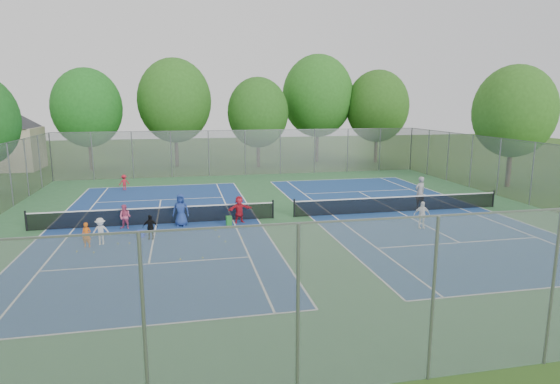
# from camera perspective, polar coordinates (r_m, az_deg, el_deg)

# --- Properties ---
(ground) EXTENTS (120.00, 120.00, 0.00)m
(ground) POSITION_cam_1_polar(r_m,az_deg,el_deg) (26.53, 0.45, -3.16)
(ground) COLOR #2B5019
(ground) RESTS_ON ground
(court_pad) EXTENTS (32.00, 32.00, 0.01)m
(court_pad) POSITION_cam_1_polar(r_m,az_deg,el_deg) (26.52, 0.45, -3.15)
(court_pad) COLOR #306739
(court_pad) RESTS_ON ground
(court_left) EXTENTS (10.97, 23.77, 0.01)m
(court_left) POSITION_cam_1_polar(r_m,az_deg,el_deg) (25.98, -14.84, -3.80)
(court_left) COLOR navy
(court_left) RESTS_ON court_pad
(court_right) EXTENTS (10.97, 23.77, 0.01)m
(court_right) POSITION_cam_1_polar(r_m,az_deg,el_deg) (28.80, 14.19, -2.33)
(court_right) COLOR navy
(court_right) RESTS_ON court_pad
(net_left) EXTENTS (12.87, 0.10, 0.91)m
(net_left) POSITION_cam_1_polar(r_m,az_deg,el_deg) (25.88, -14.89, -2.86)
(net_left) COLOR black
(net_left) RESTS_ON ground
(net_right) EXTENTS (12.87, 0.10, 0.91)m
(net_right) POSITION_cam_1_polar(r_m,az_deg,el_deg) (28.71, 14.23, -1.48)
(net_right) COLOR black
(net_right) RESTS_ON ground
(fence_north) EXTENTS (32.00, 0.10, 4.00)m
(fence_north) POSITION_cam_1_polar(r_m,az_deg,el_deg) (41.73, -4.28, 4.79)
(fence_north) COLOR gray
(fence_north) RESTS_ON ground
(fence_south) EXTENTS (32.00, 0.10, 4.00)m
(fence_south) POSITION_cam_1_polar(r_m,az_deg,el_deg) (11.57, 18.13, -12.41)
(fence_south) COLOR gray
(fence_south) RESTS_ON ground
(fence_east) EXTENTS (0.10, 32.00, 4.00)m
(fence_east) POSITION_cam_1_polar(r_m,az_deg,el_deg) (33.38, 28.39, 1.94)
(fence_east) COLOR gray
(fence_east) RESTS_ON ground
(house) EXTENTS (11.03, 11.03, 7.30)m
(house) POSITION_cam_1_polar(r_m,az_deg,el_deg) (51.86, -30.70, 6.96)
(house) COLOR #B7A88C
(house) RESTS_ON ground
(tree_nw) EXTENTS (6.40, 6.40, 9.58)m
(tree_nw) POSITION_cam_1_polar(r_m,az_deg,el_deg) (47.88, -22.46, 9.47)
(tree_nw) COLOR #443326
(tree_nw) RESTS_ON ground
(tree_nl) EXTENTS (7.20, 7.20, 10.69)m
(tree_nl) POSITION_cam_1_polar(r_m,az_deg,el_deg) (48.12, -12.73, 10.80)
(tree_nl) COLOR #443326
(tree_nl) RESTS_ON ground
(tree_nc) EXTENTS (6.00, 6.00, 8.85)m
(tree_nc) POSITION_cam_1_polar(r_m,az_deg,el_deg) (46.74, -2.71, 9.64)
(tree_nc) COLOR #443326
(tree_nc) RESTS_ON ground
(tree_nr) EXTENTS (7.60, 7.60, 11.42)m
(tree_nr) POSITION_cam_1_polar(r_m,az_deg,el_deg) (51.22, 4.63, 11.59)
(tree_nr) COLOR #443326
(tree_nr) RESTS_ON ground
(tree_ne) EXTENTS (6.60, 6.60, 9.77)m
(tree_ne) POSITION_cam_1_polar(r_m,az_deg,el_deg) (51.40, 11.79, 10.19)
(tree_ne) COLOR #443326
(tree_ne) RESTS_ON ground
(tree_side_e) EXTENTS (6.00, 6.00, 9.20)m
(tree_side_e) POSITION_cam_1_polar(r_m,az_deg,el_deg) (39.63, 26.63, 8.77)
(tree_side_e) COLOR #443326
(tree_side_e) RESTS_ON ground
(ball_crate) EXTENTS (0.40, 0.40, 0.31)m
(ball_crate) POSITION_cam_1_polar(r_m,az_deg,el_deg) (23.82, -16.59, -4.89)
(ball_crate) COLOR blue
(ball_crate) RESTS_ON ground
(ball_hopper) EXTENTS (0.31, 0.31, 0.57)m
(ball_hopper) POSITION_cam_1_polar(r_m,az_deg,el_deg) (24.76, -6.25, -3.59)
(ball_hopper) COLOR #23802A
(ball_hopper) RESTS_ON ground
(student_a) EXTENTS (0.47, 0.36, 1.15)m
(student_a) POSITION_cam_1_polar(r_m,az_deg,el_deg) (22.82, -22.52, -4.88)
(student_a) COLOR orange
(student_a) RESTS_ON ground
(student_b) EXTENTS (0.76, 0.68, 1.28)m
(student_b) POSITION_cam_1_polar(r_m,az_deg,el_deg) (25.38, -18.36, -2.89)
(student_b) COLOR #D8547C
(student_b) RESTS_ON ground
(student_c) EXTENTS (0.86, 0.55, 1.27)m
(student_c) POSITION_cam_1_polar(r_m,az_deg,el_deg) (22.99, -21.02, -4.51)
(student_c) COLOR silver
(student_c) RESTS_ON ground
(student_d) EXTENTS (0.72, 0.35, 1.20)m
(student_d) POSITION_cam_1_polar(r_m,az_deg,el_deg) (23.16, -15.54, -4.15)
(student_d) COLOR black
(student_d) RESTS_ON ground
(student_e) EXTENTS (0.92, 0.68, 1.74)m
(student_e) POSITION_cam_1_polar(r_m,az_deg,el_deg) (25.16, -12.00, -2.15)
(student_e) COLOR navy
(student_e) RESTS_ON ground
(student_f) EXTENTS (1.44, 0.78, 1.48)m
(student_f) POSITION_cam_1_polar(r_m,az_deg,el_deg) (25.36, -4.98, -2.15)
(student_f) COLOR red
(student_f) RESTS_ON ground
(child_far_baseline) EXTENTS (0.84, 0.64, 1.16)m
(child_far_baseline) POSITION_cam_1_polar(r_m,az_deg,el_deg) (36.53, -18.47, 1.12)
(child_far_baseline) COLOR red
(child_far_baseline) RESTS_ON ground
(instructor) EXTENTS (0.81, 0.63, 1.98)m
(instructor) POSITION_cam_1_polar(r_m,az_deg,el_deg) (29.95, 16.69, -0.05)
(instructor) COLOR gray
(instructor) RESTS_ON ground
(teen_court_b) EXTENTS (0.90, 0.53, 1.43)m
(teen_court_b) POSITION_cam_1_polar(r_m,az_deg,el_deg) (25.26, 16.90, -2.70)
(teen_court_b) COLOR white
(teen_court_b) RESTS_ON ground
(tennis_ball_0) EXTENTS (0.07, 0.07, 0.07)m
(tennis_ball_0) POSITION_cam_1_polar(r_m,az_deg,el_deg) (24.24, -16.42, -4.91)
(tennis_ball_0) COLOR #DFEF37
(tennis_ball_0) RESTS_ON ground
(tennis_ball_1) EXTENTS (0.07, 0.07, 0.07)m
(tennis_ball_1) POSITION_cam_1_polar(r_m,az_deg,el_deg) (20.03, -9.41, -7.95)
(tennis_ball_1) COLOR #C9EC36
(tennis_ball_1) RESTS_ON ground
(tennis_ball_2) EXTENTS (0.07, 0.07, 0.07)m
(tennis_ball_2) POSITION_cam_1_polar(r_m,az_deg,el_deg) (22.09, -6.67, -6.07)
(tennis_ball_2) COLOR #CFF238
(tennis_ball_2) RESTS_ON ground
(tennis_ball_3) EXTENTS (0.07, 0.07, 0.07)m
(tennis_ball_3) POSITION_cam_1_polar(r_m,az_deg,el_deg) (20.02, -12.04, -8.07)
(tennis_ball_3) COLOR #D7F238
(tennis_ball_3) RESTS_ON ground
(tennis_ball_4) EXTENTS (0.07, 0.07, 0.07)m
(tennis_ball_4) POSITION_cam_1_polar(r_m,az_deg,el_deg) (24.02, -7.88, -4.69)
(tennis_ball_4) COLOR #CEEA36
(tennis_ball_4) RESTS_ON ground
(tennis_ball_5) EXTENTS (0.07, 0.07, 0.07)m
(tennis_ball_5) POSITION_cam_1_polar(r_m,az_deg,el_deg) (22.39, -23.53, -6.70)
(tennis_ball_5) COLOR #D2DF34
(tennis_ball_5) RESTS_ON ground
(tennis_ball_6) EXTENTS (0.07, 0.07, 0.07)m
(tennis_ball_6) POSITION_cam_1_polar(r_m,az_deg,el_deg) (22.92, -19.16, -5.99)
(tennis_ball_6) COLOR #A8CD2F
(tennis_ball_6) RESTS_ON ground
(tennis_ball_7) EXTENTS (0.07, 0.07, 0.07)m
(tennis_ball_7) POSITION_cam_1_polar(r_m,az_deg,el_deg) (22.89, -7.44, -5.47)
(tennis_ball_7) COLOR #D5F438
(tennis_ball_7) RESTS_ON ground
(tennis_ball_8) EXTENTS (0.07, 0.07, 0.07)m
(tennis_ball_8) POSITION_cam_1_polar(r_m,az_deg,el_deg) (22.79, -17.87, -6.01)
(tennis_ball_8) COLOR yellow
(tennis_ball_8) RESTS_ON ground
(tennis_ball_9) EXTENTS (0.07, 0.07, 0.07)m
(tennis_ball_9) POSITION_cam_1_polar(r_m,az_deg,el_deg) (22.63, -4.72, -5.61)
(tennis_ball_9) COLOR #C6D732
(tennis_ball_9) RESTS_ON ground
(tennis_ball_10) EXTENTS (0.07, 0.07, 0.07)m
(tennis_ball_10) POSITION_cam_1_polar(r_m,az_deg,el_deg) (21.97, -21.74, -6.90)
(tennis_ball_10) COLOR gold
(tennis_ball_10) RESTS_ON ground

